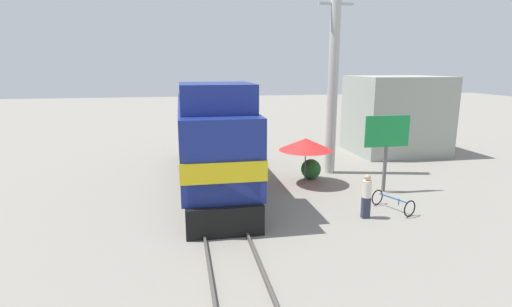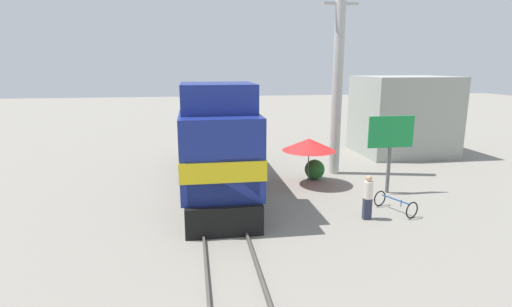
{
  "view_description": "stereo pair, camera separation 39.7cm",
  "coord_description": "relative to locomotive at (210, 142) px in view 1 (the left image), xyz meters",
  "views": [
    {
      "loc": [
        -1.33,
        -16.07,
        5.64
      ],
      "look_at": [
        1.2,
        -2.74,
        2.65
      ],
      "focal_mm": 28.0,
      "sensor_mm": 36.0,
      "label": 1
    },
    {
      "loc": [
        -0.94,
        -16.14,
        5.64
      ],
      "look_at": [
        1.2,
        -2.74,
        2.65
      ],
      "focal_mm": 28.0,
      "sensor_mm": 36.0,
      "label": 2
    }
  ],
  "objects": [
    {
      "name": "rail_far",
      "position": [
        0.72,
        -2.41,
        -2.06
      ],
      "size": [
        0.08,
        35.31,
        0.15
      ],
      "primitive_type": "cube",
      "color": "#4C4742",
      "rests_on": "ground_plane"
    },
    {
      "name": "billboard_sign",
      "position": [
        7.68,
        -2.36,
        0.46
      ],
      "size": [
        2.11,
        0.12,
        3.49
      ],
      "color": "#595959",
      "rests_on": "ground_plane"
    },
    {
      "name": "utility_pole",
      "position": [
        6.45,
        1.24,
        2.81
      ],
      "size": [
        1.8,
        0.53,
        9.81
      ],
      "color": "#B2B2AD",
      "rests_on": "ground_plane"
    },
    {
      "name": "ground_plane",
      "position": [
        0.0,
        -2.41,
        -2.13
      ],
      "size": [
        120.0,
        120.0,
        0.0
      ],
      "primitive_type": "plane",
      "color": "gray"
    },
    {
      "name": "building_block_distant",
      "position": [
        12.55,
        5.41,
        0.36
      ],
      "size": [
        5.62,
        4.79,
        4.98
      ],
      "primitive_type": "cube",
      "color": "#999E93",
      "rests_on": "ground_plane"
    },
    {
      "name": "bicycle",
      "position": [
        6.81,
        -4.74,
        -1.79
      ],
      "size": [
        1.2,
        1.75,
        0.65
      ],
      "rotation": [
        0.0,
        0.0,
        0.37
      ],
      "color": "black",
      "rests_on": "ground_plane"
    },
    {
      "name": "locomotive",
      "position": [
        0.0,
        0.0,
        0.0
      ],
      "size": [
        2.9,
        13.07,
        5.01
      ],
      "color": "black",
      "rests_on": "ground_plane"
    },
    {
      "name": "shrub_cluster",
      "position": [
        5.08,
        0.27,
        -1.63
      ],
      "size": [
        1.01,
        1.01,
        1.01
      ],
      "primitive_type": "sphere",
      "color": "#236028",
      "rests_on": "ground_plane"
    },
    {
      "name": "person_bystander",
      "position": [
        5.4,
        -5.25,
        -1.21
      ],
      "size": [
        0.34,
        0.34,
        1.7
      ],
      "color": "#2D3347",
      "rests_on": "ground_plane"
    },
    {
      "name": "vendor_umbrella",
      "position": [
        4.49,
        -0.55,
        -0.16
      ],
      "size": [
        2.58,
        2.58,
        2.26
      ],
      "color": "#4C4C4C",
      "rests_on": "ground_plane"
    },
    {
      "name": "rail_near",
      "position": [
        -0.72,
        -2.41,
        -2.06
      ],
      "size": [
        0.08,
        35.31,
        0.15
      ],
      "primitive_type": "cube",
      "color": "#4C4742",
      "rests_on": "ground_plane"
    }
  ]
}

